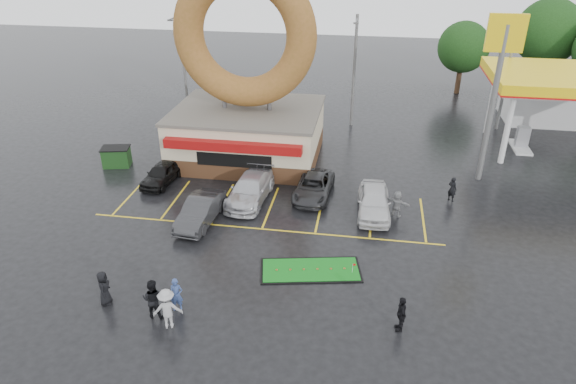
% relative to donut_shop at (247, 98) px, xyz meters
% --- Properties ---
extents(ground, '(120.00, 120.00, 0.00)m').
position_rel_donut_shop_xyz_m(ground, '(3.00, -12.97, -4.46)').
color(ground, black).
rests_on(ground, ground).
extents(donut_shop, '(10.20, 8.70, 13.50)m').
position_rel_donut_shop_xyz_m(donut_shop, '(0.00, 0.00, 0.00)').
color(donut_shop, '#472B19').
rests_on(donut_shop, ground).
extents(gas_station, '(12.30, 13.65, 5.90)m').
position_rel_donut_shop_xyz_m(gas_station, '(23.00, 7.97, -0.77)').
color(gas_station, silver).
rests_on(gas_station, ground).
extents(shell_sign, '(2.20, 0.36, 10.60)m').
position_rel_donut_shop_xyz_m(shell_sign, '(16.00, -0.97, 2.91)').
color(shell_sign, slate).
rests_on(shell_sign, ground).
extents(streetlight_left, '(0.40, 2.21, 9.00)m').
position_rel_donut_shop_xyz_m(streetlight_left, '(-7.00, 6.95, 0.32)').
color(streetlight_left, slate).
rests_on(streetlight_left, ground).
extents(streetlight_mid, '(0.40, 2.21, 9.00)m').
position_rel_donut_shop_xyz_m(streetlight_mid, '(7.00, 7.95, 0.32)').
color(streetlight_mid, slate).
rests_on(streetlight_mid, ground).
extents(streetlight_right, '(0.40, 2.21, 9.00)m').
position_rel_donut_shop_xyz_m(streetlight_right, '(19.00, 8.95, 0.32)').
color(streetlight_right, slate).
rests_on(streetlight_right, ground).
extents(tree_far_c, '(6.30, 6.30, 9.00)m').
position_rel_donut_shop_xyz_m(tree_far_c, '(25.00, 21.03, 1.37)').
color(tree_far_c, '#332114').
rests_on(tree_far_c, ground).
extents(tree_far_d, '(4.90, 4.90, 7.00)m').
position_rel_donut_shop_xyz_m(tree_far_d, '(17.00, 19.03, 0.07)').
color(tree_far_d, '#332114').
rests_on(tree_far_d, ground).
extents(car_black, '(2.01, 4.08, 1.34)m').
position_rel_donut_shop_xyz_m(car_black, '(-4.65, -4.97, -3.80)').
color(car_black, black).
rests_on(car_black, ground).
extents(car_dgrey, '(1.93, 4.58, 1.47)m').
position_rel_donut_shop_xyz_m(car_dgrey, '(-0.59, -9.40, -3.73)').
color(car_dgrey, '#2A2A2D').
rests_on(car_dgrey, ground).
extents(car_silver, '(2.50, 5.35, 1.51)m').
position_rel_donut_shop_xyz_m(car_silver, '(1.60, -6.35, -3.71)').
color(car_silver, '#B6B6BB').
rests_on(car_silver, ground).
extents(car_grey, '(2.41, 4.76, 1.29)m').
position_rel_donut_shop_xyz_m(car_grey, '(5.38, -5.19, -3.82)').
color(car_grey, '#29292B').
rests_on(car_grey, ground).
extents(car_white, '(2.03, 4.69, 1.58)m').
position_rel_donut_shop_xyz_m(car_white, '(9.11, -6.77, -3.68)').
color(car_white, silver).
rests_on(car_white, ground).
extents(person_blue, '(0.64, 0.47, 1.62)m').
position_rel_donut_shop_xyz_m(person_blue, '(0.72, -16.77, -3.66)').
color(person_blue, navy).
rests_on(person_blue, ground).
extents(person_blackjkt, '(0.94, 0.75, 1.88)m').
position_rel_donut_shop_xyz_m(person_blackjkt, '(-0.12, -17.33, -3.52)').
color(person_blackjkt, black).
rests_on(person_blackjkt, ground).
extents(person_hoodie, '(1.38, 1.03, 1.89)m').
position_rel_donut_shop_xyz_m(person_hoodie, '(0.75, -17.87, -3.52)').
color(person_hoodie, '#9B9B9E').
rests_on(person_hoodie, ground).
extents(person_bystander, '(0.72, 0.92, 1.67)m').
position_rel_donut_shop_xyz_m(person_bystander, '(-2.61, -16.87, -3.63)').
color(person_bystander, black).
rests_on(person_bystander, ground).
extents(person_cameraman, '(0.54, 1.03, 1.67)m').
position_rel_donut_shop_xyz_m(person_cameraman, '(10.39, -16.45, -3.63)').
color(person_cameraman, black).
rests_on(person_cameraman, ground).
extents(person_walker_near, '(1.53, 1.11, 1.60)m').
position_rel_donut_shop_xyz_m(person_walker_near, '(10.44, -6.85, -3.67)').
color(person_walker_near, gray).
rests_on(person_walker_near, ground).
extents(person_walker_far, '(0.69, 0.67, 1.59)m').
position_rel_donut_shop_xyz_m(person_walker_far, '(13.82, -4.40, -3.67)').
color(person_walker_far, black).
rests_on(person_walker_far, ground).
extents(dumpster, '(2.02, 1.57, 1.30)m').
position_rel_donut_shop_xyz_m(dumpster, '(-8.80, -2.94, -3.81)').
color(dumpster, '#1C441A').
rests_on(dumpster, ground).
extents(putting_green, '(5.24, 3.05, 0.62)m').
position_rel_donut_shop_xyz_m(putting_green, '(6.18, -12.98, -4.43)').
color(putting_green, black).
rests_on(putting_green, ground).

